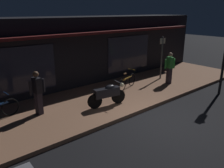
# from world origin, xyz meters

# --- Properties ---
(ground_plane) EXTENTS (60.00, 60.00, 0.00)m
(ground_plane) POSITION_xyz_m (0.00, 0.00, 0.00)
(ground_plane) COLOR black
(sidewalk_slab) EXTENTS (18.00, 4.00, 0.15)m
(sidewalk_slab) POSITION_xyz_m (0.00, 3.00, 0.07)
(sidewalk_slab) COLOR #8C6047
(sidewalk_slab) RESTS_ON ground_plane
(storefront_building) EXTENTS (18.00, 3.30, 3.60)m
(storefront_building) POSITION_xyz_m (0.00, 6.39, 1.80)
(storefront_building) COLOR black
(storefront_building) RESTS_ON ground_plane
(motorcycle) EXTENTS (1.69, 0.60, 0.97)m
(motorcycle) POSITION_xyz_m (-0.69, 2.20, 0.65)
(motorcycle) COLOR black
(motorcycle) RESTS_ON sidewalk_slab
(bicycle_parked) EXTENTS (1.59, 0.60, 0.91)m
(bicycle_parked) POSITION_xyz_m (1.44, 3.25, 0.51)
(bicycle_parked) COLOR black
(bicycle_parked) RESTS_ON sidewalk_slab
(person_photographer) EXTENTS (0.62, 0.40, 1.67)m
(person_photographer) POSITION_xyz_m (-3.18, 3.26, 1.03)
(person_photographer) COLOR #28232D
(person_photographer) RESTS_ON sidewalk_slab
(person_bystander) EXTENTS (0.60, 0.44, 1.67)m
(person_bystander) POSITION_xyz_m (3.77, 2.45, 1.03)
(person_bystander) COLOR #28232D
(person_bystander) RESTS_ON sidewalk_slab
(sign_post) EXTENTS (0.44, 0.09, 2.40)m
(sign_post) POSITION_xyz_m (4.17, 3.33, 1.51)
(sign_post) COLOR #47474C
(sign_post) RESTS_ON sidewalk_slab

